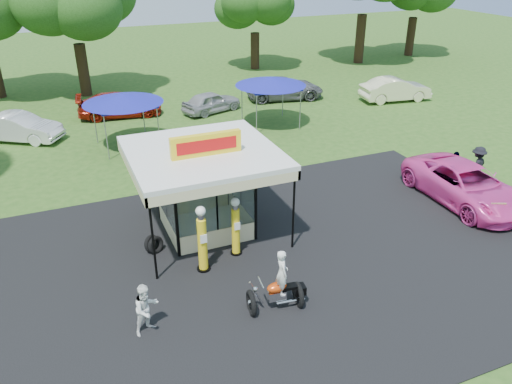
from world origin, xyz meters
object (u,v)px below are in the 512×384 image
(a_frame_sign, at_px, (494,212))
(bg_car_b, at_px, (120,105))
(gas_pump_right, at_px, (236,228))
(spectator_west, at_px, (146,309))
(kiosk_car, at_px, (190,195))
(tent_west, at_px, (123,99))
(gas_station_kiosk, at_px, (204,189))
(pink_sedan, at_px, (465,184))
(motorcycle, at_px, (279,285))
(bg_car_e, at_px, (395,89))
(spectator_east_a, at_px, (477,166))
(bg_car_a, at_px, (19,127))
(bg_car_c, at_px, (211,102))
(gas_pump_left, at_px, (202,241))
(bg_car_d, at_px, (285,88))
(tent_east, at_px, (271,82))
(spectator_east_b, at_px, (454,167))

(a_frame_sign, height_order, bg_car_b, bg_car_b)
(gas_pump_right, xyz_separation_m, spectator_west, (-3.79, -2.79, -0.29))
(kiosk_car, distance_m, tent_west, 8.50)
(gas_station_kiosk, distance_m, pink_sedan, 11.36)
(gas_pump_right, height_order, spectator_west, gas_pump_right)
(motorcycle, distance_m, a_frame_sign, 10.26)
(bg_car_e, bearing_deg, spectator_east_a, 166.46)
(pink_sedan, height_order, bg_car_a, pink_sedan)
(motorcycle, xyz_separation_m, bg_car_c, (4.32, 19.94, -0.14))
(gas_pump_right, distance_m, spectator_west, 4.72)
(a_frame_sign, bearing_deg, gas_pump_left, -163.68)
(gas_pump_right, distance_m, bg_car_b, 18.11)
(spectator_west, bearing_deg, bg_car_b, 60.81)
(kiosk_car, height_order, bg_car_d, bg_car_d)
(kiosk_car, distance_m, bg_car_b, 13.76)
(pink_sedan, relative_size, bg_car_b, 1.13)
(kiosk_car, relative_size, bg_car_c, 0.69)
(a_frame_sign, relative_size, pink_sedan, 0.18)
(tent_west, bearing_deg, gas_pump_right, -81.88)
(gas_pump_right, height_order, a_frame_sign, gas_pump_right)
(bg_car_d, xyz_separation_m, bg_car_e, (7.07, -3.53, 0.05))
(bg_car_b, bearing_deg, bg_car_e, -95.98)
(tent_west, height_order, tent_east, tent_west)
(motorcycle, bearing_deg, bg_car_a, 118.84)
(a_frame_sign, bearing_deg, bg_car_b, 143.37)
(gas_pump_right, xyz_separation_m, spectator_east_a, (12.45, 1.24, -0.18))
(motorcycle, bearing_deg, gas_station_kiosk, 104.21)
(pink_sedan, distance_m, bg_car_b, 21.63)
(pink_sedan, xyz_separation_m, bg_car_d, (-0.24, 17.62, -0.06))
(bg_car_b, bearing_deg, spectator_west, 179.02)
(gas_station_kiosk, bearing_deg, bg_car_a, 116.70)
(gas_station_kiosk, xyz_separation_m, bg_car_a, (-6.84, 13.59, -0.99))
(gas_pump_left, height_order, gas_pump_right, gas_pump_left)
(gas_pump_left, relative_size, gas_pump_right, 1.09)
(bg_car_c, bearing_deg, a_frame_sign, 178.46)
(a_frame_sign, distance_m, pink_sedan, 2.01)
(bg_car_a, distance_m, bg_car_b, 6.45)
(a_frame_sign, bearing_deg, bg_car_d, 112.95)
(pink_sedan, bearing_deg, bg_car_b, 124.70)
(gas_pump_right, relative_size, tent_east, 0.54)
(gas_pump_left, xyz_separation_m, spectator_east_b, (13.00, 2.25, -0.42))
(bg_car_a, distance_m, bg_car_d, 17.83)
(motorcycle, relative_size, bg_car_c, 0.53)
(tent_east, bearing_deg, gas_station_kiosk, -125.34)
(gas_pump_left, bearing_deg, gas_pump_right, 20.13)
(motorcycle, xyz_separation_m, bg_car_b, (-1.48, 21.38, -0.07))
(bg_car_e, bearing_deg, gas_pump_right, 136.73)
(spectator_east_b, xyz_separation_m, bg_car_a, (-18.90, 13.98, -0.00))
(spectator_east_a, distance_m, tent_west, 18.18)
(gas_station_kiosk, relative_size, kiosk_car, 1.92)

